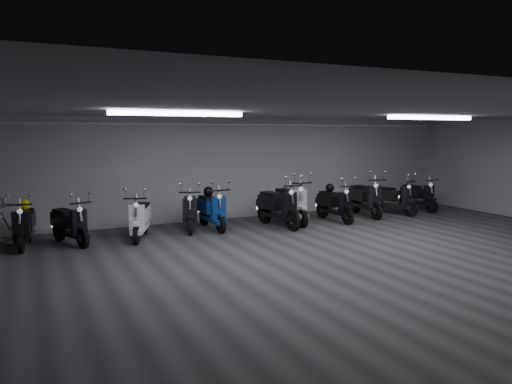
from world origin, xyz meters
name	(u,v)px	position (x,y,z in m)	size (l,w,h in m)	color
floor	(348,259)	(0.00, 0.00, -0.01)	(14.00, 10.00, 0.01)	#313134
ceiling	(351,111)	(0.00, 0.00, 2.80)	(14.00, 10.00, 0.01)	gray
back_wall	(242,168)	(0.00, 5.00, 1.40)	(14.00, 0.01, 2.80)	#9D9D9F
fluor_strip_left	(178,114)	(-3.00, 1.00, 2.74)	(2.40, 0.18, 0.08)	white
fluor_strip_right	(431,118)	(3.00, 1.00, 2.74)	(2.40, 0.18, 0.08)	white
conduit	(243,125)	(0.00, 4.92, 2.62)	(0.05, 0.05, 13.60)	white
scooter_0	(24,219)	(-5.57, 3.73, 0.61)	(0.55, 1.64, 1.22)	black
scooter_1	(70,217)	(-4.69, 3.54, 0.60)	(0.53, 1.60, 1.19)	black
scooter_2	(140,212)	(-3.20, 3.45, 0.62)	(0.56, 1.67, 1.24)	white
scooter_3	(190,205)	(-1.89, 3.87, 0.63)	(0.56, 1.69, 1.26)	black
scooter_4	(212,204)	(-1.36, 3.77, 0.65)	(0.58, 1.73, 1.29)	navy
scooter_5	(278,200)	(0.27, 3.31, 0.69)	(0.62, 1.86, 1.38)	black
scooter_6	(291,197)	(0.80, 3.60, 0.71)	(0.63, 1.90, 1.41)	silver
scooter_7	(335,198)	(2.04, 3.36, 0.62)	(0.56, 1.68, 1.25)	black
scooter_8	(366,193)	(3.28, 3.60, 0.69)	(0.62, 1.85, 1.38)	black
scooter_9	(393,193)	(4.22, 3.52, 0.63)	(0.56, 1.68, 1.25)	black
scooter_10	(418,191)	(5.35, 3.68, 0.62)	(0.55, 1.66, 1.24)	black
helmet_0	(330,188)	(2.03, 3.60, 0.89)	(0.24, 0.24, 0.24)	black
helmet_1	(25,205)	(-5.54, 3.96, 0.87)	(0.23, 0.23, 0.23)	yellow
helmet_2	(208,191)	(-1.36, 4.01, 0.93)	(0.25, 0.25, 0.25)	black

